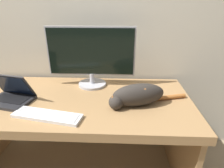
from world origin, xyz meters
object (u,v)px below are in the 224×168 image
at_px(monitor, 91,56).
at_px(external_keyboard, 47,116).
at_px(cat, 137,95).
at_px(laptop, 11,96).

height_order(monitor, external_keyboard, monitor).
bearing_deg(cat, monitor, 122.39).
bearing_deg(external_keyboard, monitor, 77.95).
height_order(monitor, cat, monitor).
height_order(laptop, cat, laptop).
relative_size(laptop, cat, 0.60).
distance_m(monitor, laptop, 0.65).
bearing_deg(laptop, external_keyboard, -17.53).
xyz_separation_m(monitor, external_keyboard, (-0.21, -0.49, -0.24)).
bearing_deg(cat, laptop, 163.71).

